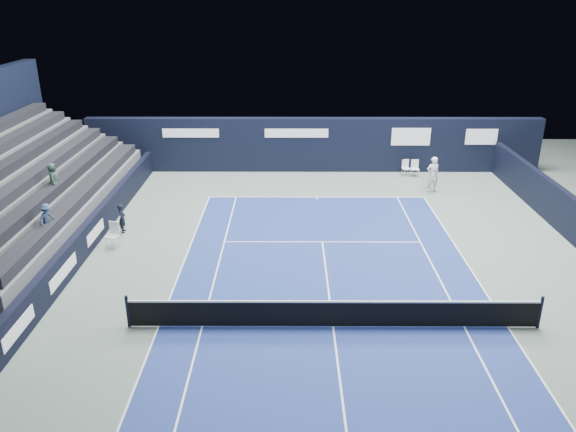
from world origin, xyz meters
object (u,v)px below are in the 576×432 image
line_judge_chair (113,233)px  folding_chair_back_a (406,165)px  tennis_player (433,174)px  folding_chair_back_b (415,167)px  tennis_net (334,313)px

line_judge_chair → folding_chair_back_a: bearing=54.8°
folding_chair_back_a → tennis_player: size_ratio=0.49×
folding_chair_back_b → line_judge_chair: (-14.30, -9.51, 0.07)m
folding_chair_back_a → line_judge_chair: 16.85m
folding_chair_back_a → line_judge_chair: line_judge_chair is taller
tennis_net → folding_chair_back_a: bearing=71.5°
line_judge_chair → tennis_net: size_ratio=0.08×
folding_chair_back_b → folding_chair_back_a: bearing=162.1°
line_judge_chair → tennis_player: size_ratio=0.57×
line_judge_chair → tennis_player: tennis_player is taller
folding_chair_back_a → folding_chair_back_b: folding_chair_back_b is taller
folding_chair_back_b → tennis_net: bearing=-110.0°
tennis_net → line_judge_chair: bearing=145.3°
line_judge_chair → tennis_net: (8.59, -5.94, -0.10)m
line_judge_chair → folding_chair_back_b: bearing=53.4°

